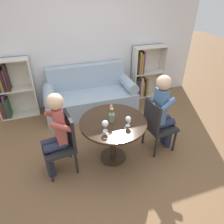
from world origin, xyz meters
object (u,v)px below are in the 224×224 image
(person_left, at_px, (55,134))
(wine_glass_left, at_px, (105,124))
(bookshelf_left, at_px, (9,89))
(flower_vase, at_px, (112,116))
(couch, at_px, (90,97))
(bookshelf_right, at_px, (143,75))
(person_right, at_px, (163,112))
(wine_glass_right, at_px, (128,119))
(chair_left, at_px, (63,142))
(chair_right, at_px, (157,124))

(person_left, relative_size, wine_glass_left, 7.60)
(bookshelf_left, distance_m, flower_vase, 2.35)
(couch, height_order, bookshelf_right, bookshelf_right)
(person_right, distance_m, wine_glass_right, 0.68)
(couch, distance_m, chair_left, 1.66)
(person_left, bearing_deg, person_right, 82.11)
(wine_glass_left, bearing_deg, person_right, 10.88)
(wine_glass_left, relative_size, wine_glass_right, 1.11)
(bookshelf_right, bearing_deg, wine_glass_left, -127.55)
(bookshelf_right, height_order, flower_vase, bookshelf_right)
(bookshelf_left, distance_m, chair_right, 2.88)
(bookshelf_left, distance_m, chair_left, 1.94)
(bookshelf_left, bearing_deg, person_left, -67.57)
(couch, bearing_deg, person_left, -118.02)
(flower_vase, bearing_deg, wine_glass_left, -129.21)
(chair_right, bearing_deg, flower_vase, 83.74)
(wine_glass_left, bearing_deg, wine_glass_right, 2.56)
(bookshelf_left, xyz_separation_m, person_right, (2.34, -1.78, 0.09))
(bookshelf_right, xyz_separation_m, person_right, (-0.54, -1.78, 0.17))
(couch, bearing_deg, flower_vase, -90.74)
(chair_right, relative_size, flower_vase, 3.41)
(chair_right, distance_m, flower_vase, 0.80)
(chair_left, bearing_deg, bookshelf_left, -162.71)
(person_right, distance_m, wine_glass_left, 0.99)
(chair_left, xyz_separation_m, person_left, (-0.09, -0.02, 0.17))
(couch, relative_size, person_left, 1.50)
(person_left, distance_m, wine_glass_left, 0.68)
(couch, xyz_separation_m, person_right, (0.80, -1.51, 0.38))
(bookshelf_right, xyz_separation_m, wine_glass_left, (-1.51, -1.96, 0.29))
(chair_right, bearing_deg, wine_glass_right, 100.09)
(couch, distance_m, person_right, 1.75)
(couch, distance_m, wine_glass_left, 1.78)
(chair_right, xyz_separation_m, wine_glass_right, (-0.56, -0.16, 0.31))
(person_right, relative_size, wine_glass_right, 8.79)
(bookshelf_right, relative_size, wine_glass_left, 7.26)
(bookshelf_left, xyz_separation_m, bookshelf_right, (2.88, -0.00, -0.08))
(chair_left, bearing_deg, person_right, 81.35)
(chair_left, relative_size, person_right, 0.70)
(bookshelf_right, height_order, person_left, person_left)
(chair_left, height_order, person_left, person_left)
(person_right, bearing_deg, flower_vase, 84.80)
(bookshelf_left, bearing_deg, flower_vase, -49.65)
(person_right, xyz_separation_m, wine_glass_right, (-0.64, -0.17, 0.12))
(person_right, height_order, wine_glass_left, person_right)
(person_right, height_order, wine_glass_right, person_right)
(person_left, height_order, person_right, person_right)
(chair_right, xyz_separation_m, person_right, (0.08, 0.01, 0.20))
(chair_left, xyz_separation_m, person_right, (1.52, -0.02, 0.20))
(person_left, distance_m, wine_glass_right, 0.99)
(chair_left, bearing_deg, bookshelf_right, 122.66)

